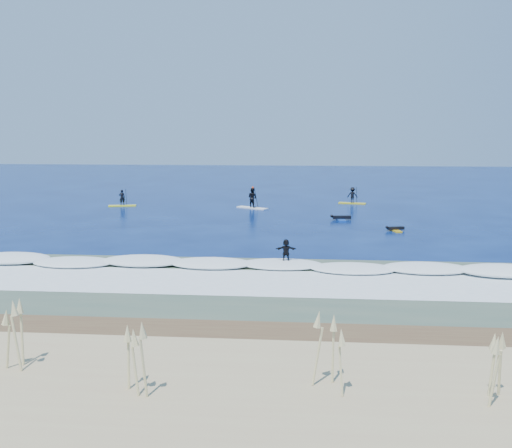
# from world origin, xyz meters

# --- Properties ---
(ground) EXTENTS (160.00, 160.00, 0.00)m
(ground) POSITION_xyz_m (0.00, 0.00, 0.00)
(ground) COLOR #031242
(ground) RESTS_ON ground
(dune) EXTENTS (90.00, 7.00, 2.00)m
(dune) POSITION_xyz_m (0.00, -27.00, 0.00)
(dune) COLOR tan
(dune) RESTS_ON ground
(wet_sand_strip) EXTENTS (90.00, 5.00, 0.08)m
(wet_sand_strip) POSITION_xyz_m (0.00, -21.50, 0.00)
(wet_sand_strip) COLOR brown
(wet_sand_strip) RESTS_ON ground
(shallow_water) EXTENTS (90.00, 13.00, 0.01)m
(shallow_water) POSITION_xyz_m (0.00, -14.00, 0.01)
(shallow_water) COLOR #3B503E
(shallow_water) RESTS_ON ground
(breaking_wave) EXTENTS (40.00, 6.00, 0.30)m
(breaking_wave) POSITION_xyz_m (0.00, -10.00, 0.00)
(breaking_wave) COLOR white
(breaking_wave) RESTS_ON ground
(whitewater) EXTENTS (34.00, 5.00, 0.02)m
(whitewater) POSITION_xyz_m (0.00, -13.00, 0.00)
(whitewater) COLOR silver
(whitewater) RESTS_ON ground
(dune_grass) EXTENTS (40.00, 4.00, 1.70)m
(dune_grass) POSITION_xyz_m (0.00, -27.00, 1.85)
(dune_grass) COLOR #D6C584
(dune_grass) RESTS_ON dune
(sup_paddler_left) EXTENTS (2.82, 1.23, 1.92)m
(sup_paddler_left) POSITION_xyz_m (-16.04, 14.75, 0.60)
(sup_paddler_left) COLOR yellow
(sup_paddler_left) RESTS_ON ground
(sup_paddler_center) EXTENTS (3.27, 2.47, 2.34)m
(sup_paddler_center) POSITION_xyz_m (-2.78, 14.22, 0.87)
(sup_paddler_center) COLOR white
(sup_paddler_center) RESTS_ON ground
(sup_paddler_right) EXTENTS (2.91, 1.33, 1.98)m
(sup_paddler_right) POSITION_xyz_m (7.32, 18.63, 0.77)
(sup_paddler_right) COLOR gold
(sup_paddler_right) RESTS_ON ground
(prone_paddler_near) EXTENTS (1.48, 1.93, 0.39)m
(prone_paddler_near) POSITION_xyz_m (9.25, 2.76, 0.13)
(prone_paddler_near) COLOR gold
(prone_paddler_near) RESTS_ON ground
(prone_paddler_far) EXTENTS (1.80, 2.30, 0.47)m
(prone_paddler_far) POSITION_xyz_m (5.44, 7.77, 0.16)
(prone_paddler_far) COLOR #1645AA
(prone_paddler_far) RESTS_ON ground
(wave_surfer) EXTENTS (1.95, 0.63, 1.39)m
(wave_surfer) POSITION_xyz_m (1.26, -9.14, 0.79)
(wave_surfer) COLOR silver
(wave_surfer) RESTS_ON breaking_wave
(marker_buoy) EXTENTS (0.29, 0.29, 0.69)m
(marker_buoy) POSITION_xyz_m (-4.12, 29.94, 0.30)
(marker_buoy) COLOR #F54515
(marker_buoy) RESTS_ON ground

